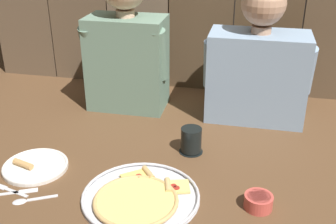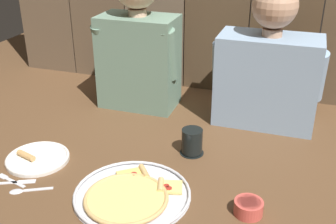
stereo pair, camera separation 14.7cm
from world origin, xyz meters
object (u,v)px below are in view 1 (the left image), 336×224
Objects in this scene: drinking_glass at (191,140)px; diner_right at (258,61)px; dipping_bowl at (258,201)px; pizza_tray at (139,197)px; dinner_plate at (35,166)px; diner_left at (126,40)px.

drinking_glass is 0.17× the size of diner_right.
dipping_bowl is 0.68m from diner_right.
drinking_glass reaches higher than dipping_bowl.
drinking_glass is (0.11, 0.32, 0.04)m from pizza_tray.
dinner_plate is at bearing 166.94° from pizza_tray.
drinking_glass is 1.12× the size of dipping_bowl.
pizza_tray is 3.81× the size of drinking_glass.
dinner_plate reaches higher than pizza_tray.
diner_right reaches higher than pizza_tray.
dipping_bowl reaches higher than pizza_tray.
pizza_tray is 0.63× the size of diner_right.
diner_left is at bearing 73.91° from dinner_plate.
dinner_plate is at bearing -106.09° from diner_left.
diner_right is (-0.04, 0.64, 0.24)m from dipping_bowl.
drinking_glass reaches higher than dinner_plate.
dipping_bowl reaches higher than dinner_plate.
pizza_tray is at bearing -115.96° from diner_right.
pizza_tray is 0.34m from drinking_glass.
drinking_glass is at bearing -121.85° from diner_right.
diner_left reaches higher than dipping_bowl.
dipping_bowl is 0.14× the size of diner_left.
diner_right reaches higher than dipping_bowl.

